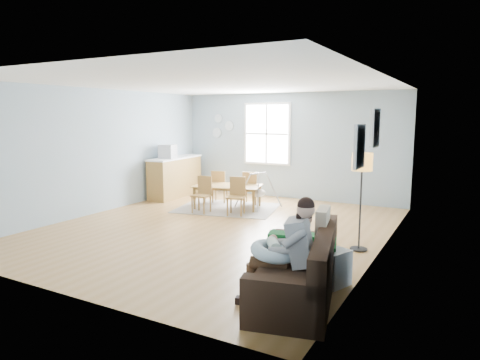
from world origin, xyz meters
The scene contains 22 objects.
room centered at (0.00, 0.00, 2.42)m, with size 8.40×9.40×3.90m.
window centered at (-0.60, 3.46, 1.65)m, with size 1.32×0.08×1.62m.
pictures centered at (2.97, -1.05, 1.85)m, with size 0.05×1.34×0.74m.
wall_plates centered at (-2.00, 3.47, 1.83)m, with size 0.67×0.02×0.66m.
sofa centered at (2.51, -2.19, 0.28)m, with size 1.26×2.09×0.79m.
green_throw centered at (2.28, -1.57, 0.50)m, with size 0.90×0.75×0.04m, color #145925.
beige_pillow centered at (2.59, -1.64, 0.73)m, with size 0.14×0.49×0.49m, color beige.
father centered at (2.45, -2.49, 0.67)m, with size 0.92×0.54×1.25m.
nursing_pillow centered at (2.31, -2.52, 0.62)m, with size 0.53×0.53×0.14m, color silver.
infant centered at (2.29, -2.49, 0.69)m, with size 0.26×0.35×0.13m.
toddler centered at (2.39, -2.02, 0.67)m, with size 0.54×0.36×0.81m.
floor_lamp centered at (2.69, -0.07, 1.28)m, with size 0.31×0.31×1.55m.
storage_cube centered at (2.69, -1.64, 0.23)m, with size 0.51×0.49×0.46m.
rug centered at (-0.72, 1.61, 0.01)m, with size 2.21×1.68×0.01m, color gray.
dining_table centered at (-0.72, 1.61, 0.27)m, with size 1.52×0.85×0.54m, color olive.
chair_sw centered at (-0.99, 0.99, 0.44)m, with size 0.39×0.39×0.80m.
chair_se centered at (-0.22, 1.15, 0.45)m, with size 0.45×0.45×0.82m.
chair_nw centered at (-1.22, 2.07, 0.44)m, with size 0.45×0.45×0.80m.
chair_ne centered at (-0.45, 2.23, 0.45)m, with size 0.44×0.44×0.81m.
counter centered at (-2.70, 2.25, 0.53)m, with size 0.67×1.90×1.05m.
monitor centered at (-2.66, 1.90, 1.22)m, with size 0.42×0.41×0.35m.
baby_swing centered at (-0.14, 2.04, 0.36)m, with size 1.02×1.03×0.81m.
Camera 1 is at (4.19, -6.74, 2.11)m, focal length 32.00 mm.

